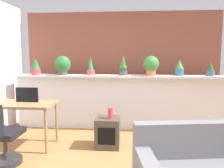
{
  "coord_description": "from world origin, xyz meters",
  "views": [
    {
      "loc": [
        0.22,
        -2.56,
        1.54
      ],
      "look_at": [
        -0.1,
        1.22,
        1.05
      ],
      "focal_mm": 35.82,
      "sensor_mm": 36.0,
      "label": 1
    }
  ],
  "objects": [
    {
      "name": "divider_wall",
      "position": [
        0.0,
        2.0,
        0.55
      ],
      "size": [
        4.35,
        0.16,
        1.09
      ],
      "primitive_type": "cube",
      "color": "silver",
      "rests_on": "ground"
    },
    {
      "name": "potted_plant_4",
      "position": [
        0.61,
        1.93,
        1.34
      ],
      "size": [
        0.31,
        0.31,
        0.39
      ],
      "color": "#C66B42",
      "rests_on": "plant_shelf"
    },
    {
      "name": "potted_plant_5",
      "position": [
        1.18,
        2.0,
        1.28
      ],
      "size": [
        0.17,
        0.17,
        0.31
      ],
      "color": "#386B84",
      "rests_on": "plant_shelf"
    },
    {
      "name": "potted_plant_1",
      "position": [
        -1.19,
        1.95,
        1.34
      ],
      "size": [
        0.33,
        0.33,
        0.39
      ],
      "color": "#4C4C51",
      "rests_on": "plant_shelf"
    },
    {
      "name": "potted_plant_2",
      "position": [
        -0.61,
        1.99,
        1.3
      ],
      "size": [
        0.17,
        0.17,
        0.4
      ],
      "color": "#B7474C",
      "rests_on": "plant_shelf"
    },
    {
      "name": "vase_on_shelf",
      "position": [
        -0.11,
        1.0,
        0.59
      ],
      "size": [
        0.09,
        0.09,
        0.18
      ],
      "primitive_type": "cylinder",
      "color": "#CC3D47",
      "rests_on": "side_cube_shelf"
    },
    {
      "name": "tv_monitor",
      "position": [
        -1.53,
        1.01,
        0.87
      ],
      "size": [
        0.38,
        0.04,
        0.25
      ],
      "primitive_type": "cube",
      "color": "black",
      "rests_on": "desk"
    },
    {
      "name": "potted_plant_0",
      "position": [
        -1.75,
        1.92,
        1.3
      ],
      "size": [
        0.19,
        0.19,
        0.34
      ],
      "color": "#B7474C",
      "rests_on": "plant_shelf"
    },
    {
      "name": "side_cube_shelf",
      "position": [
        -0.16,
        1.04,
        0.25
      ],
      "size": [
        0.4,
        0.41,
        0.5
      ],
      "color": "#4C4238",
      "rests_on": "ground"
    },
    {
      "name": "brick_wall_behind",
      "position": [
        0.0,
        2.6,
        1.25
      ],
      "size": [
        4.35,
        0.1,
        2.5
      ],
      "primitive_type": "cube",
      "color": "brown",
      "rests_on": "ground"
    },
    {
      "name": "office_chair",
      "position": [
        -1.57,
        0.27,
        0.39
      ],
      "size": [
        0.51,
        0.51,
        0.91
      ],
      "color": "#262628",
      "rests_on": "ground"
    },
    {
      "name": "plant_shelf",
      "position": [
        0.0,
        1.96,
        1.11
      ],
      "size": [
        4.35,
        0.34,
        0.04
      ],
      "primitive_type": "cube",
      "color": "silver",
      "rests_on": "divider_wall"
    },
    {
      "name": "potted_plant_3",
      "position": [
        0.06,
        1.97,
        1.31
      ],
      "size": [
        0.17,
        0.17,
        0.41
      ],
      "color": "#4C4C51",
      "rests_on": "plant_shelf"
    },
    {
      "name": "desk",
      "position": [
        -1.59,
        0.93,
        0.67
      ],
      "size": [
        1.1,
        0.6,
        0.75
      ],
      "color": "#99754C",
      "rests_on": "ground"
    },
    {
      "name": "potted_plant_6",
      "position": [
        1.77,
        1.94,
        1.25
      ],
      "size": [
        0.15,
        0.15,
        0.29
      ],
      "color": "#386B84",
      "rests_on": "plant_shelf"
    }
  ]
}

